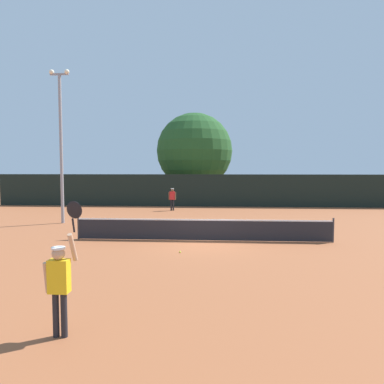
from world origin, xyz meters
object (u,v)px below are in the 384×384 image
at_px(player_serving, 60,277).
at_px(player_receiving, 172,197).
at_px(light_pole, 61,137).
at_px(parked_car_mid, 271,192).
at_px(large_tree, 194,151).
at_px(parked_car_near, 139,190).
at_px(tennis_ball, 180,252).

height_order(player_serving, player_receiving, player_serving).
bearing_deg(player_receiving, light_pole, 49.13).
height_order(player_serving, parked_car_mid, player_serving).
bearing_deg(large_tree, parked_car_near, 148.95).
xyz_separation_m(player_receiving, large_tree, (1.22, 8.03, 3.88)).
bearing_deg(parked_car_near, light_pole, -87.19).
bearing_deg(large_tree, light_pole, -115.29).
relative_size(player_receiving, large_tree, 0.20).
relative_size(player_serving, large_tree, 0.30).
distance_m(player_serving, parked_car_near, 32.59).
bearing_deg(light_pole, player_receiving, 49.13).
distance_m(large_tree, parked_car_near, 8.55).
bearing_deg(parked_car_mid, player_serving, -107.90).
height_order(tennis_ball, parked_car_near, parked_car_near).
bearing_deg(light_pole, tennis_ball, -41.98).
bearing_deg(tennis_ball, parked_car_near, 105.75).
xyz_separation_m(large_tree, parked_car_mid, (7.78, 1.92, -4.14)).
relative_size(light_pole, large_tree, 1.03).
xyz_separation_m(player_receiving, tennis_ball, (1.94, -13.42, -1.00)).
relative_size(player_receiving, parked_car_near, 0.39).
distance_m(large_tree, parked_car_mid, 9.02).
relative_size(large_tree, parked_car_mid, 2.02).
relative_size(large_tree, parked_car_near, 1.99).
distance_m(player_receiving, tennis_ball, 13.59).
height_order(tennis_ball, parked_car_mid, parked_car_mid).
bearing_deg(player_receiving, tennis_ball, 98.23).
relative_size(tennis_ball, large_tree, 0.01).
bearing_deg(player_receiving, player_serving, 90.96).
bearing_deg(player_serving, large_tree, 88.22).
bearing_deg(player_serving, parked_car_near, 99.78).
distance_m(light_pole, parked_car_mid, 22.49).
bearing_deg(parked_car_mid, parked_car_near, 170.33).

